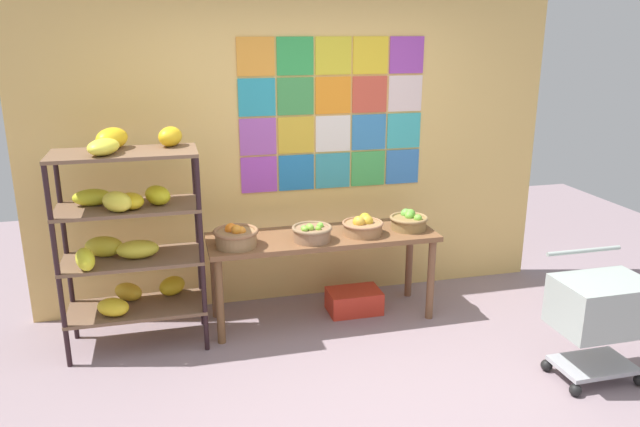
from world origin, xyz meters
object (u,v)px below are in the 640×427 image
(fruit_basket_back_left, at_px, (236,236))
(fruit_basket_centre, at_px, (312,232))
(banana_shelf_unit, at_px, (128,226))
(display_table, at_px, (322,245))
(fruit_basket_right, at_px, (363,226))
(fruit_basket_back_right, at_px, (409,221))
(shopping_cart, at_px, (601,309))
(produce_crate_under_table, at_px, (354,301))

(fruit_basket_back_left, relative_size, fruit_basket_centre, 1.09)
(banana_shelf_unit, relative_size, display_table, 0.89)
(fruit_basket_centre, bearing_deg, fruit_basket_right, 7.80)
(fruit_basket_right, height_order, fruit_basket_back_left, fruit_basket_back_left)
(banana_shelf_unit, xyz_separation_m, fruit_basket_back_left, (0.76, -0.01, -0.14))
(banana_shelf_unit, distance_m, display_table, 1.48)
(fruit_basket_back_right, bearing_deg, banana_shelf_unit, -178.35)
(fruit_basket_right, height_order, fruit_basket_centre, fruit_basket_right)
(display_table, distance_m, shopping_cart, 2.03)
(fruit_basket_back_left, distance_m, fruit_basket_back_right, 1.40)
(display_table, bearing_deg, fruit_basket_centre, -133.36)
(fruit_basket_back_left, height_order, produce_crate_under_table, fruit_basket_back_left)
(fruit_basket_right, distance_m, fruit_basket_centre, 0.43)
(display_table, height_order, shopping_cart, shopping_cart)
(display_table, relative_size, fruit_basket_back_right, 5.81)
(display_table, bearing_deg, fruit_basket_back_left, -171.69)
(fruit_basket_centre, bearing_deg, fruit_basket_back_right, 6.45)
(display_table, height_order, fruit_basket_centre, fruit_basket_centre)
(display_table, distance_m, fruit_basket_right, 0.35)
(display_table, height_order, fruit_basket_back_right, fruit_basket_back_right)
(fruit_basket_back_right, height_order, shopping_cart, fruit_basket_back_right)
(shopping_cart, bearing_deg, fruit_basket_back_right, 113.64)
(produce_crate_under_table, bearing_deg, fruit_basket_right, -73.43)
(fruit_basket_back_right, bearing_deg, fruit_basket_back_left, -176.98)
(fruit_basket_right, bearing_deg, fruit_basket_centre, -172.20)
(banana_shelf_unit, height_order, fruit_basket_back_left, banana_shelf_unit)
(fruit_basket_right, distance_m, fruit_basket_back_right, 0.40)
(fruit_basket_back_right, bearing_deg, shopping_cart, -57.78)
(produce_crate_under_table, height_order, shopping_cart, shopping_cart)
(fruit_basket_right, relative_size, fruit_basket_back_right, 1.05)
(fruit_basket_back_right, bearing_deg, fruit_basket_centre, -173.55)
(fruit_basket_back_right, relative_size, shopping_cart, 0.37)
(display_table, xyz_separation_m, fruit_basket_back_right, (0.71, -0.03, 0.15))
(produce_crate_under_table, distance_m, shopping_cart, 1.90)
(banana_shelf_unit, distance_m, fruit_basket_back_left, 0.77)
(fruit_basket_right, height_order, shopping_cart, fruit_basket_right)
(fruit_basket_right, distance_m, produce_crate_under_table, 0.69)
(fruit_basket_back_right, distance_m, produce_crate_under_table, 0.81)
(fruit_basket_right, bearing_deg, fruit_basket_back_left, -177.78)
(banana_shelf_unit, bearing_deg, produce_crate_under_table, 4.19)
(fruit_basket_right, bearing_deg, produce_crate_under_table, 106.57)
(banana_shelf_unit, distance_m, fruit_basket_back_right, 2.16)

